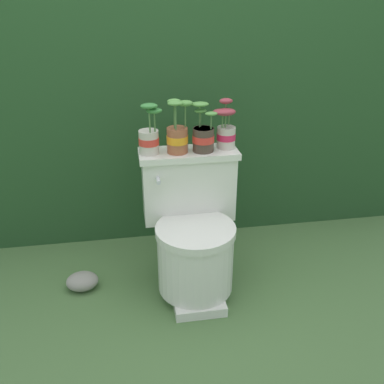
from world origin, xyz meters
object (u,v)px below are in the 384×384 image
toilet (193,234)px  potted_plant_midleft (178,135)px  potted_plant_midright (226,128)px  garden_stone (82,281)px  potted_plant_left (149,137)px  potted_plant_middle (203,135)px

toilet → potted_plant_midleft: potted_plant_midleft is taller
potted_plant_midright → garden_stone: 1.04m
potted_plant_midright → potted_plant_left: bearing=-176.5°
toilet → garden_stone: toilet is taller
toilet → potted_plant_midleft: bearing=113.2°
potted_plant_midright → potted_plant_midleft: bearing=-173.5°
toilet → potted_plant_midleft: (-0.05, 0.12, 0.46)m
potted_plant_left → garden_stone: size_ratio=1.52×
potted_plant_left → garden_stone: 0.81m
potted_plant_midleft → garden_stone: size_ratio=1.59×
potted_plant_middle → garden_stone: (-0.62, -0.06, -0.71)m
garden_stone → toilet: bearing=-6.7°
toilet → potted_plant_midright: potted_plant_midright is taller
potted_plant_left → potted_plant_middle: size_ratio=1.06×
potted_plant_left → potted_plant_middle: (0.25, -0.00, -0.00)m
potted_plant_middle → potted_plant_midright: size_ratio=0.97×
toilet → potted_plant_midright: (0.18, 0.15, 0.47)m
potted_plant_left → potted_plant_middle: potted_plant_left is taller
potted_plant_left → potted_plant_midright: 0.36m
potted_plant_middle → garden_stone: potted_plant_middle is taller
potted_plant_left → potted_plant_middle: 0.25m
potted_plant_midright → garden_stone: size_ratio=1.48×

